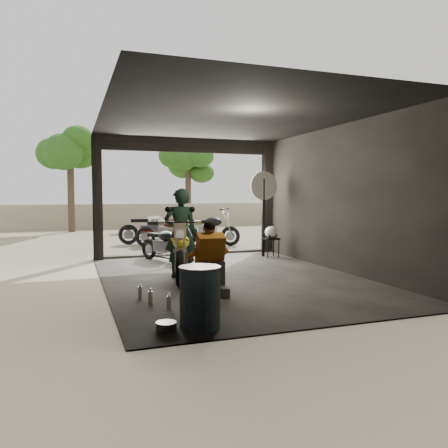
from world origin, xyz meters
TOP-DOWN VIEW (x-y plane):
  - ground at (0.00, 0.00)m, footprint 80.00×80.00m
  - garage at (0.00, 0.55)m, footprint 7.00×7.13m
  - boundary_wall at (0.00, 14.00)m, footprint 18.00×0.30m
  - tree_left at (-3.00, 12.50)m, footprint 2.20×2.20m
  - tree_right at (2.80, 14.00)m, footprint 2.20×2.20m
  - main_bike at (-0.97, 0.19)m, footprint 1.23×1.97m
  - left_bike at (-0.86, 2.52)m, footprint 1.26×1.68m
  - outside_bike_a at (-0.46, 6.59)m, footprint 1.94×0.92m
  - outside_bike_b at (-0.07, 5.80)m, footprint 1.81×0.78m
  - outside_bike_c at (1.31, 5.56)m, footprint 1.91×1.71m
  - rider at (-0.93, 0.41)m, footprint 0.71×0.50m
  - mechanic at (-0.79, -1.24)m, footprint 0.67×0.87m
  - stool at (2.00, 2.31)m, footprint 0.39×0.39m
  - helmet at (1.98, 2.26)m, footprint 0.41×0.42m
  - oil_drum at (-1.52, -3.00)m, footprint 0.54×0.54m
  - sign_post at (1.87, 2.50)m, footprint 0.77×0.08m

SIDE VIEW (x-z plane):
  - ground at x=0.00m, z-range 0.00..0.00m
  - oil_drum at x=-1.52m, z-range 0.00..0.80m
  - stool at x=2.00m, z-range 0.19..0.73m
  - left_bike at x=-0.86m, z-range 0.00..1.05m
  - boundary_wall at x=0.00m, z-range 0.00..1.20m
  - mechanic at x=-0.79m, z-range 0.00..1.21m
  - outside_bike_b at x=-0.07m, z-range 0.00..1.21m
  - main_bike at x=-0.97m, z-range 0.00..1.22m
  - outside_bike_c at x=1.31m, z-range 0.00..1.24m
  - outside_bike_a at x=-0.46m, z-range 0.00..1.28m
  - helmet at x=1.98m, z-range 0.54..0.85m
  - rider at x=-0.93m, z-range 0.00..1.82m
  - garage at x=0.00m, z-range -0.32..2.88m
  - sign_post at x=1.87m, z-range 0.40..2.71m
  - tree_right at x=2.80m, z-range 1.06..6.06m
  - tree_left at x=-3.00m, z-range 1.19..6.79m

